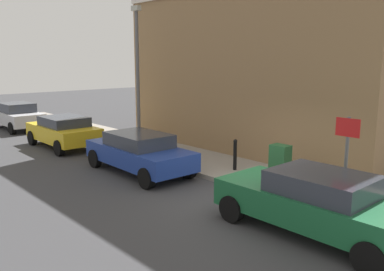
% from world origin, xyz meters
% --- Properties ---
extents(ground, '(80.00, 80.00, 0.00)m').
position_xyz_m(ground, '(0.00, 0.00, 0.00)').
color(ground, '#38383A').
extents(sidewalk, '(2.59, 30.00, 0.15)m').
position_xyz_m(sidewalk, '(1.90, 6.00, 0.07)').
color(sidewalk, gray).
rests_on(sidewalk, ground).
extents(corner_building, '(6.65, 11.72, 9.94)m').
position_xyz_m(corner_building, '(6.47, 3.86, 4.97)').
color(corner_building, olive).
rests_on(corner_building, ground).
extents(car_green, '(1.88, 4.37, 1.41)m').
position_xyz_m(car_green, '(-0.50, -2.38, 0.74)').
color(car_green, '#195933').
rests_on(car_green, ground).
extents(car_blue, '(1.96, 4.35, 1.36)m').
position_xyz_m(car_blue, '(-0.48, 4.24, 0.72)').
color(car_blue, navy).
rests_on(car_blue, ground).
extents(car_yellow, '(1.91, 3.92, 1.36)m').
position_xyz_m(car_yellow, '(-0.59, 9.73, 0.73)').
color(car_yellow, gold).
rests_on(car_yellow, ground).
extents(car_silver, '(1.79, 3.94, 1.45)m').
position_xyz_m(car_silver, '(-0.39, 15.84, 0.75)').
color(car_silver, '#B7B7BC').
rests_on(car_silver, ground).
extents(utility_cabinet, '(0.46, 0.61, 1.15)m').
position_xyz_m(utility_cabinet, '(1.66, 0.08, 0.68)').
color(utility_cabinet, '#1E4C28').
rests_on(utility_cabinet, sidewalk).
extents(bollard_near_cabinet, '(0.14, 0.14, 1.04)m').
position_xyz_m(bollard_near_cabinet, '(1.76, 1.94, 0.70)').
color(bollard_near_cabinet, black).
rests_on(bollard_near_cabinet, sidewalk).
extents(street_sign, '(0.08, 0.60, 2.30)m').
position_xyz_m(street_sign, '(0.94, -2.29, 1.66)').
color(street_sign, '#59595B').
rests_on(street_sign, sidewalk).
extents(lamppost, '(0.20, 0.44, 5.72)m').
position_xyz_m(lamppost, '(1.53, 7.09, 3.30)').
color(lamppost, '#59595B').
rests_on(lamppost, sidewalk).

